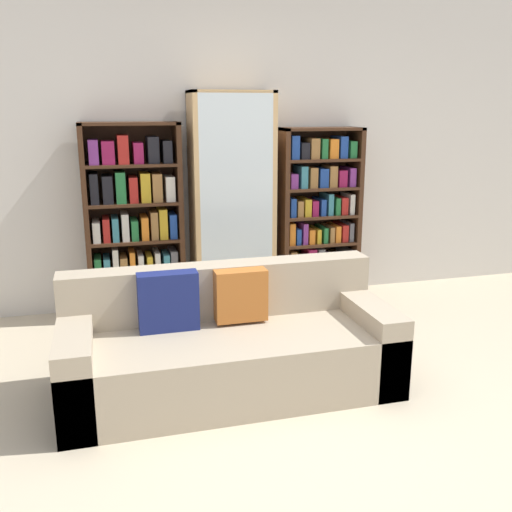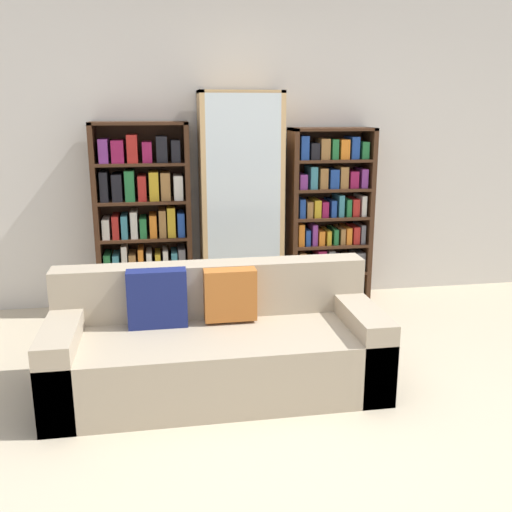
# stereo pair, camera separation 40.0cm
# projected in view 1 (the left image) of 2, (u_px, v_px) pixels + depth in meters

# --- Properties ---
(ground_plane) EXTENTS (16.00, 16.00, 0.00)m
(ground_plane) POSITION_uv_depth(u_px,v_px,m) (333.00, 437.00, 3.03)
(ground_plane) COLOR beige
(wall_back) EXTENTS (6.85, 0.06, 2.70)m
(wall_back) POSITION_uv_depth(u_px,v_px,m) (230.00, 149.00, 4.93)
(wall_back) COLOR beige
(wall_back) RESTS_ON ground
(couch) EXTENTS (1.99, 0.80, 0.75)m
(couch) POSITION_uv_depth(u_px,v_px,m) (228.00, 347.00, 3.50)
(couch) COLOR tan
(couch) RESTS_ON ground
(bookshelf_left) EXTENTS (0.78, 0.32, 1.59)m
(bookshelf_left) POSITION_uv_depth(u_px,v_px,m) (134.00, 225.00, 4.67)
(bookshelf_left) COLOR #3D2314
(bookshelf_left) RESTS_ON ground
(display_cabinet) EXTENTS (0.69, 0.36, 1.83)m
(display_cabinet) POSITION_uv_depth(u_px,v_px,m) (232.00, 203.00, 4.83)
(display_cabinet) COLOR tan
(display_cabinet) RESTS_ON ground
(bookshelf_right) EXTENTS (0.72, 0.32, 1.53)m
(bookshelf_right) POSITION_uv_depth(u_px,v_px,m) (318.00, 216.00, 5.08)
(bookshelf_right) COLOR #3D2314
(bookshelf_right) RESTS_ON ground
(wine_bottle) EXTENTS (0.08, 0.08, 0.41)m
(wine_bottle) POSITION_uv_depth(u_px,v_px,m) (337.00, 306.00, 4.53)
(wine_bottle) COLOR black
(wine_bottle) RESTS_ON ground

